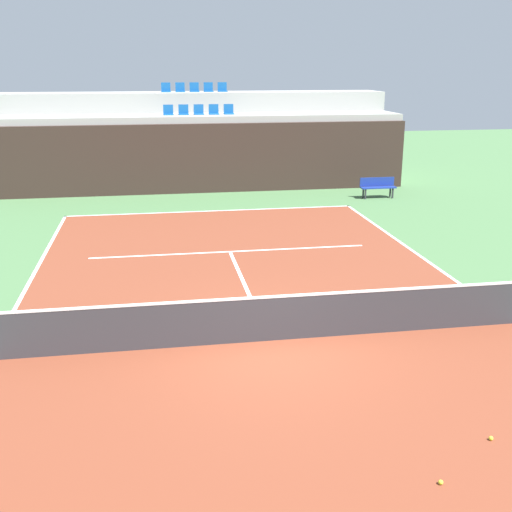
{
  "coord_description": "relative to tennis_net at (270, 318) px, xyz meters",
  "views": [
    {
      "loc": [
        -2.18,
        -11.36,
        5.35
      ],
      "look_at": [
        0.06,
        2.0,
        1.2
      ],
      "focal_mm": 43.65,
      "sensor_mm": 36.0,
      "label": 1
    }
  ],
  "objects": [
    {
      "name": "stands_tier_lower",
      "position": [
        0.0,
        17.09,
        1.12
      ],
      "size": [
        18.27,
        2.4,
        3.26
      ],
      "primitive_type": "cube",
      "color": "#9E9E99",
      "rests_on": "ground_plane"
    },
    {
      "name": "tennis_net",
      "position": [
        0.0,
        0.0,
        0.0
      ],
      "size": [
        11.08,
        0.08,
        1.07
      ],
      "color": "black",
      "rests_on": "court_surface"
    },
    {
      "name": "back_wall",
      "position": [
        0.0,
        15.74,
        0.98
      ],
      "size": [
        18.27,
        0.3,
        2.98
      ],
      "primitive_type": "cube",
      "color": "#33231E",
      "rests_on": "ground_plane"
    },
    {
      "name": "seating_row_upper",
      "position": [
        0.0,
        19.59,
        3.77
      ],
      "size": [
        3.15,
        0.44,
        0.44
      ],
      "color": "#145193",
      "rests_on": "stands_tier_upper"
    },
    {
      "name": "court_surface",
      "position": [
        0.0,
        0.0,
        -0.5
      ],
      "size": [
        11.0,
        24.0,
        0.01
      ],
      "primitive_type": "cube",
      "color": "brown",
      "rests_on": "ground_plane"
    },
    {
      "name": "tennis_ball_1",
      "position": [
        2.6,
        -4.0,
        -0.47
      ],
      "size": [
        0.07,
        0.07,
        0.07
      ],
      "primitive_type": "sphere",
      "color": "#CCE033",
      "rests_on": "court_surface"
    },
    {
      "name": "centre_service_line",
      "position": [
        0.0,
        3.2,
        -0.5
      ],
      "size": [
        0.1,
        6.4,
        0.0
      ],
      "primitive_type": "cube",
      "color": "white",
      "rests_on": "court_surface"
    },
    {
      "name": "baseline_far",
      "position": [
        0.0,
        11.95,
        -0.5
      ],
      "size": [
        11.0,
        0.1,
        0.0
      ],
      "primitive_type": "cube",
      "color": "white",
      "rests_on": "court_surface"
    },
    {
      "name": "service_line_far",
      "position": [
        0.0,
        6.4,
        -0.5
      ],
      "size": [
        8.26,
        0.1,
        0.0
      ],
      "primitive_type": "cube",
      "color": "white",
      "rests_on": "court_surface"
    },
    {
      "name": "stands_tier_upper",
      "position": [
        0.0,
        19.49,
        1.57
      ],
      "size": [
        18.27,
        2.4,
        4.16
      ],
      "primitive_type": "cube",
      "color": "#9E9E99",
      "rests_on": "ground_plane"
    },
    {
      "name": "tennis_ball_0",
      "position": [
        1.41,
        -4.84,
        -0.47
      ],
      "size": [
        0.07,
        0.07,
        0.07
      ],
      "primitive_type": "sphere",
      "color": "#CCE033",
      "rests_on": "court_surface"
    },
    {
      "name": "player_bench",
      "position": [
        7.17,
        13.36,
        -0.0
      ],
      "size": [
        1.5,
        0.4,
        0.85
      ],
      "color": "navy",
      "rests_on": "ground_plane"
    },
    {
      "name": "ground_plane",
      "position": [
        0.0,
        0.0,
        -0.51
      ],
      "size": [
        80.0,
        80.0,
        0.0
      ],
      "primitive_type": "plane",
      "color": "#477042"
    },
    {
      "name": "seating_row_lower",
      "position": [
        0.0,
        17.19,
        2.88
      ],
      "size": [
        3.15,
        0.44,
        0.44
      ],
      "color": "#145193",
      "rests_on": "stands_tier_lower"
    }
  ]
}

